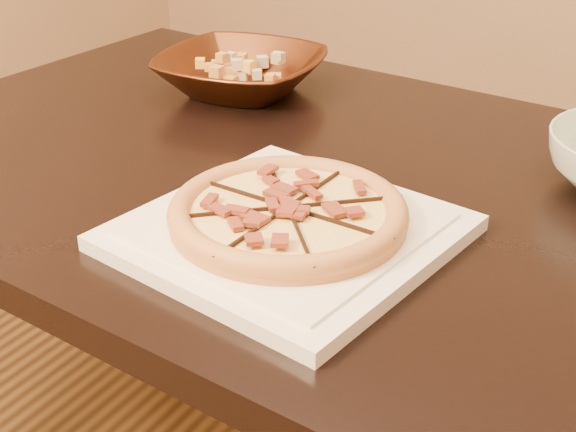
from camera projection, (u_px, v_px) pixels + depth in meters
name	position (u px, v px, depth m)	size (l,w,h in m)	color
dining_table	(305.00, 242.00, 1.11)	(1.31, 0.89, 0.75)	black
plate	(288.00, 232.00, 0.87)	(0.36, 0.36, 0.02)	white
pizza	(288.00, 213.00, 0.86)	(0.26, 0.26, 0.03)	#B8823D
bronze_bowl	(241.00, 73.00, 1.30)	(0.26, 0.26, 0.06)	#542A13
mixed_dish	(239.00, 45.00, 1.27)	(0.11, 0.13, 0.03)	#C6B387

